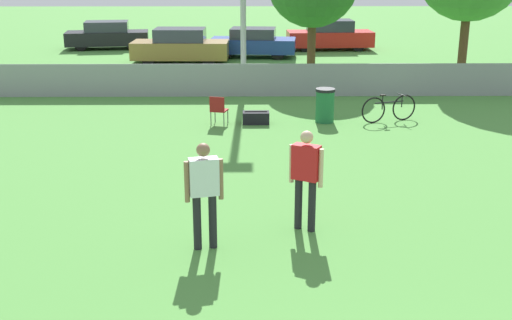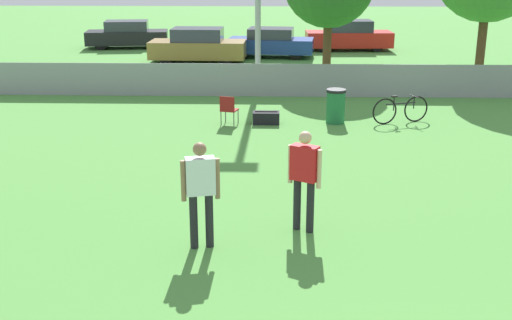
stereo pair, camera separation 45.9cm
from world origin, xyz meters
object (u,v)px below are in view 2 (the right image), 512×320
(parked_car_tan, at_px, (198,46))
(trash_bin, at_px, (336,106))
(bicycle_sideline, at_px, (400,110))
(folding_chair_sideline, at_px, (229,108))
(parked_car_dark, at_px, (127,35))
(player_defender_red, at_px, (304,173))
(player_receiver_white, at_px, (201,187))
(gear_bag_sideline, at_px, (266,118))
(parked_car_blue, at_px, (271,43))
(parked_car_red, at_px, (349,36))

(parked_car_tan, bearing_deg, trash_bin, -63.30)
(bicycle_sideline, relative_size, parked_car_tan, 0.39)
(folding_chair_sideline, height_order, parked_car_dark, parked_car_dark)
(bicycle_sideline, bearing_deg, player_defender_red, -131.08)
(player_receiver_white, distance_m, trash_bin, 8.74)
(trash_bin, bearing_deg, bicycle_sideline, 0.68)
(gear_bag_sideline, distance_m, parked_car_tan, 11.56)
(player_receiver_white, relative_size, folding_chair_sideline, 2.12)
(player_defender_red, relative_size, folding_chair_sideline, 2.12)
(player_defender_red, relative_size, parked_car_dark, 0.41)
(folding_chair_sideline, xyz_separation_m, trash_bin, (2.99, 0.32, 0.01))
(player_receiver_white, bearing_deg, bicycle_sideline, 46.97)
(player_defender_red, height_order, parked_car_dark, player_defender_red)
(player_receiver_white, bearing_deg, parked_car_dark, 91.77)
(player_receiver_white, bearing_deg, gear_bag_sideline, 70.07)
(bicycle_sideline, bearing_deg, folding_chair_sideline, 164.75)
(parked_car_blue, xyz_separation_m, parked_car_red, (3.89, 2.46, 0.04))
(player_receiver_white, relative_size, bicycle_sideline, 1.06)
(folding_chair_sideline, bearing_deg, bicycle_sideline, -160.96)
(parked_car_tan, relative_size, parked_car_red, 0.99)
(folding_chair_sideline, relative_size, trash_bin, 0.86)
(folding_chair_sideline, distance_m, parked_car_tan, 11.47)
(player_receiver_white, height_order, bicycle_sideline, player_receiver_white)
(folding_chair_sideline, relative_size, parked_car_red, 0.19)
(trash_bin, bearing_deg, parked_car_dark, 121.12)
(trash_bin, xyz_separation_m, gear_bag_sideline, (-1.95, -0.15, -0.32))
(parked_car_tan, distance_m, parked_car_blue, 3.60)
(folding_chair_sideline, distance_m, parked_car_red, 16.08)
(folding_chair_sideline, distance_m, gear_bag_sideline, 1.10)
(trash_bin, relative_size, parked_car_blue, 0.24)
(parked_car_dark, distance_m, parked_car_tan, 6.18)
(player_defender_red, height_order, folding_chair_sideline, player_defender_red)
(gear_bag_sideline, xyz_separation_m, parked_car_dark, (-7.40, 15.64, 0.50))
(player_receiver_white, distance_m, folding_chair_sideline, 7.95)
(bicycle_sideline, distance_m, parked_car_red, 14.97)
(bicycle_sideline, xyz_separation_m, trash_bin, (-1.82, -0.02, 0.10))
(bicycle_sideline, height_order, trash_bin, trash_bin)
(parked_car_blue, relative_size, parked_car_red, 0.94)
(player_receiver_white, height_order, player_defender_red, same)
(player_receiver_white, bearing_deg, parked_car_blue, 73.91)
(bicycle_sideline, bearing_deg, parked_car_red, 70.20)
(parked_car_red, bearing_deg, folding_chair_sideline, -110.51)
(player_defender_red, bearing_deg, parked_car_blue, 121.36)
(trash_bin, xyz_separation_m, parked_car_dark, (-9.35, 15.49, 0.19))
(parked_car_dark, distance_m, parked_car_red, 11.32)
(parked_car_tan, height_order, parked_car_blue, parked_car_tan)
(player_receiver_white, relative_size, parked_car_dark, 0.41)
(folding_chair_sideline, bearing_deg, parked_car_red, -92.90)
(parked_car_dark, bearing_deg, trash_bin, -66.39)
(folding_chair_sideline, bearing_deg, parked_car_tan, -64.05)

